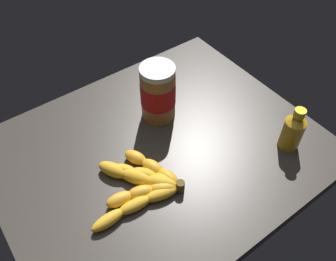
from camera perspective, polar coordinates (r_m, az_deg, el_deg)
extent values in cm
cube|color=#38332D|center=(92.19, -1.47, -3.66)|extent=(80.35, 65.90, 3.82)
ellipsoid|color=gold|center=(83.43, -0.04, -7.58)|extent=(4.36, 6.52, 3.20)
ellipsoid|color=gold|center=(85.24, -2.56, -5.90)|extent=(4.89, 6.69, 3.20)
ellipsoid|color=gold|center=(87.04, -5.16, -4.50)|extent=(5.37, 6.78, 3.20)
ellipsoid|color=gold|center=(82.95, -0.63, -8.13)|extent=(5.95, 7.21, 3.12)
ellipsoid|color=gold|center=(84.16, -3.97, -7.09)|extent=(6.41, 7.08, 3.12)
ellipsoid|color=gold|center=(85.33, -7.35, -6.39)|extent=(6.78, 6.85, 3.12)
ellipsoid|color=gold|center=(82.48, -1.15, -8.46)|extent=(7.64, 8.05, 3.40)
ellipsoid|color=gold|center=(83.73, -5.24, -7.48)|extent=(7.22, 8.27, 3.40)
ellipsoid|color=gold|center=(85.72, -8.99, -6.16)|extent=(6.73, 8.40, 3.40)
ellipsoid|color=gold|center=(81.80, -0.83, -9.35)|extent=(7.07, 5.91, 3.14)
ellipsoid|color=gold|center=(81.49, -4.38, -9.92)|extent=(7.04, 5.09, 3.14)
ellipsoid|color=gold|center=(81.01, -7.82, -10.99)|extent=(6.77, 4.11, 3.14)
ellipsoid|color=gold|center=(81.22, -1.12, -10.23)|extent=(8.60, 4.69, 2.82)
ellipsoid|color=gold|center=(80.09, -5.43, -11.94)|extent=(8.43, 3.72, 2.82)
ellipsoid|color=gold|center=(79.07, -9.64, -14.10)|extent=(8.21, 2.95, 2.82)
cylinder|color=brown|center=(81.89, 2.02, -9.00)|extent=(2.00, 2.00, 3.00)
cylinder|color=#9E602D|center=(93.59, -1.62, 5.78)|extent=(9.21, 9.21, 14.89)
cylinder|color=#B71414|center=(93.09, -1.63, 6.12)|extent=(9.39, 9.39, 6.70)
cylinder|color=silver|center=(88.25, -1.74, 9.71)|extent=(9.10, 9.10, 1.53)
cylinder|color=gold|center=(93.36, 19.35, -0.51)|extent=(5.27, 5.27, 8.71)
cone|color=gold|center=(89.64, 20.20, 1.74)|extent=(5.27, 5.27, 1.97)
cylinder|color=yellow|center=(88.30, 20.53, 2.63)|extent=(2.75, 2.75, 2.02)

